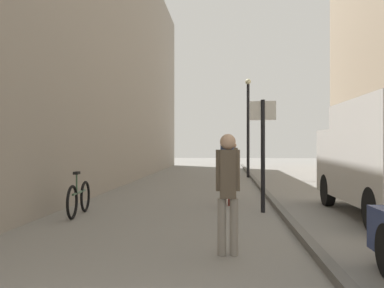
{
  "coord_description": "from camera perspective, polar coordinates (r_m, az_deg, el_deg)",
  "views": [
    {
      "loc": [
        0.3,
        -1.84,
        1.55
      ],
      "look_at": [
        -0.77,
        12.54,
        1.59
      ],
      "focal_mm": 41.26,
      "sensor_mm": 36.0,
      "label": 1
    }
  ],
  "objects": [
    {
      "name": "ground_plane",
      "position": [
        13.93,
        3.03,
        -6.55
      ],
      "size": [
        80.0,
        80.0,
        0.0
      ],
      "primitive_type": "plane",
      "color": "gray"
    },
    {
      "name": "building_facade_left",
      "position": [
        15.45,
        -17.86,
        14.42
      ],
      "size": [
        3.47,
        40.0,
        10.87
      ],
      "primitive_type": "cube",
      "color": "gray",
      "rests_on": "ground_plane"
    },
    {
      "name": "kerb_strip",
      "position": [
        13.98,
        9.56,
        -6.28
      ],
      "size": [
        0.16,
        40.0,
        0.12
      ],
      "primitive_type": "cube",
      "color": "#615F5B",
      "rests_on": "ground_plane"
    },
    {
      "name": "pedestrian_main_foreground",
      "position": [
        11.37,
        4.56,
        -2.7
      ],
      "size": [
        0.34,
        0.27,
        1.81
      ],
      "rotation": [
        0.0,
        0.0,
        -0.36
      ],
      "color": "maroon",
      "rests_on": "ground_plane"
    },
    {
      "name": "pedestrian_mid_block",
      "position": [
        6.24,
        4.66,
        -5.34
      ],
      "size": [
        0.34,
        0.22,
        1.71
      ],
      "rotation": [
        0.0,
        0.0,
        0.04
      ],
      "color": "gray",
      "rests_on": "ground_plane"
    },
    {
      "name": "pedestrian_far_crossing",
      "position": [
        19.96,
        5.47,
        -1.87
      ],
      "size": [
        0.33,
        0.21,
        1.65
      ],
      "rotation": [
        0.0,
        0.0,
        3.21
      ],
      "color": "maroon",
      "rests_on": "ground_plane"
    },
    {
      "name": "street_sign_post",
      "position": [
        10.28,
        9.15,
        -0.19
      ],
      "size": [
        0.6,
        0.1,
        2.6
      ],
      "rotation": [
        0.0,
        0.0,
        3.02
      ],
      "color": "black",
      "rests_on": "ground_plane"
    },
    {
      "name": "lamp_post",
      "position": [
        21.44,
        7.27,
        2.97
      ],
      "size": [
        0.28,
        0.28,
        4.76
      ],
      "color": "black",
      "rests_on": "ground_plane"
    },
    {
      "name": "bicycle_leaning",
      "position": [
        10.09,
        -14.41,
        -6.81
      ],
      "size": [
        0.16,
        1.77,
        0.98
      ],
      "rotation": [
        0.0,
        0.0,
        0.06
      ],
      "color": "black",
      "rests_on": "ground_plane"
    }
  ]
}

